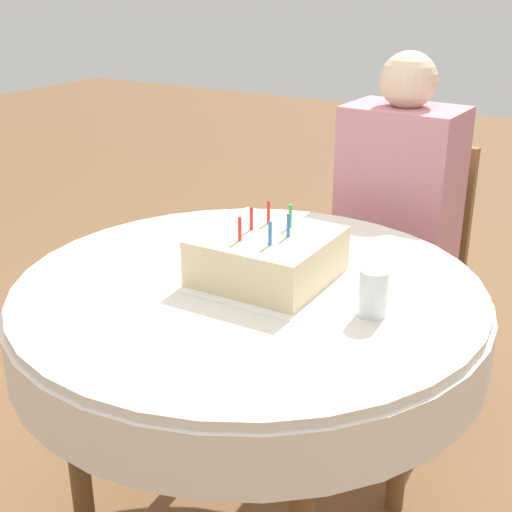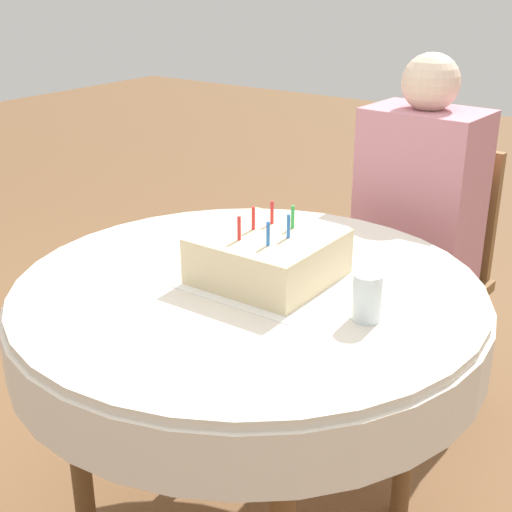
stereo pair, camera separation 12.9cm
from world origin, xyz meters
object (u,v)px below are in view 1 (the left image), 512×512
at_px(chair, 401,264).
at_px(birthday_cake, 268,256).
at_px(person, 396,208).
at_px(drinking_glass, 373,293).

bearing_deg(chair, birthday_cake, -90.19).
relative_size(chair, person, 0.74).
height_order(chair, drinking_glass, chair).
distance_m(chair, drinking_glass, 0.96).
bearing_deg(chair, drinking_glass, -72.39).
relative_size(chair, drinking_glass, 8.65).
relative_size(birthday_cake, drinking_glass, 2.81).
relative_size(chair, birthday_cake, 3.07).
bearing_deg(birthday_cake, chair, 87.04).
height_order(person, drinking_glass, person).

